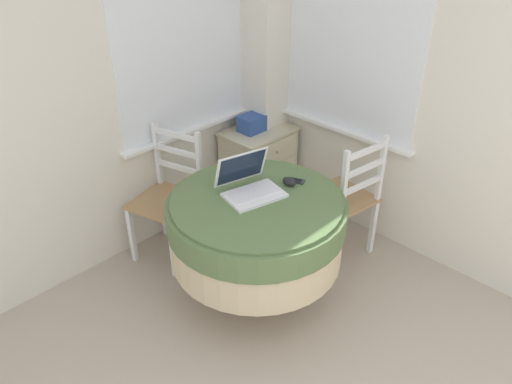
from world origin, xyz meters
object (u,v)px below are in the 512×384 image
at_px(dining_chair_near_back_window, 169,198).
at_px(storage_box, 252,123).
at_px(round_dining_table, 256,225).
at_px(cell_phone, 295,181).
at_px(computer_mouse, 289,182).
at_px(laptop, 250,185).
at_px(corner_cabinet, 259,167).
at_px(dining_chair_near_right_window, 345,199).

xyz_separation_m(dining_chair_near_back_window, storage_box, (0.88, 0.06, 0.27)).
xyz_separation_m(round_dining_table, cell_phone, (0.32, -0.03, 0.19)).
bearing_deg(computer_mouse, laptop, 154.48).
relative_size(round_dining_table, computer_mouse, 11.19).
distance_m(dining_chair_near_back_window, corner_cabinet, 0.94).
distance_m(cell_phone, corner_cabinet, 1.10).
bearing_deg(dining_chair_near_back_window, round_dining_table, -85.33).
bearing_deg(storage_box, corner_cabinet, -31.00).
bearing_deg(storage_box, computer_mouse, -122.53).
bearing_deg(laptop, dining_chair_near_right_window, -13.64).
bearing_deg(dining_chair_near_right_window, storage_box, 87.72).
distance_m(cell_phone, dining_chair_near_back_window, 0.96).
distance_m(round_dining_table, dining_chair_near_right_window, 0.79).
xyz_separation_m(computer_mouse, cell_phone, (0.06, 0.00, -0.02)).
height_order(laptop, dining_chair_near_back_window, laptop).
xyz_separation_m(round_dining_table, computer_mouse, (0.26, -0.03, 0.21)).
height_order(laptop, cell_phone, laptop).
xyz_separation_m(cell_phone, dining_chair_near_right_window, (0.46, -0.07, -0.31)).
relative_size(round_dining_table, dining_chair_near_back_window, 1.13).
bearing_deg(corner_cabinet, dining_chair_near_right_window, -95.48).
xyz_separation_m(round_dining_table, dining_chair_near_right_window, (0.78, -0.10, -0.12)).
xyz_separation_m(round_dining_table, corner_cabinet, (0.87, 0.82, -0.25)).
xyz_separation_m(laptop, dining_chair_near_back_window, (-0.09, 0.71, -0.36)).
distance_m(cell_phone, storage_box, 1.01).
xyz_separation_m(laptop, storage_box, (0.79, 0.77, -0.09)).
relative_size(round_dining_table, corner_cabinet, 1.60).
bearing_deg(dining_chair_near_right_window, computer_mouse, 172.08).
distance_m(computer_mouse, cell_phone, 0.06).
bearing_deg(laptop, computer_mouse, -25.52).
xyz_separation_m(round_dining_table, laptop, (0.03, 0.08, 0.23)).
height_order(laptop, computer_mouse, laptop).
xyz_separation_m(computer_mouse, storage_box, (0.56, 0.88, -0.06)).
xyz_separation_m(computer_mouse, dining_chair_near_back_window, (-0.32, 0.82, -0.33)).
bearing_deg(dining_chair_near_back_window, storage_box, 3.72).
bearing_deg(corner_cabinet, laptop, -138.74).
bearing_deg(computer_mouse, dining_chair_near_right_window, -7.92).
relative_size(round_dining_table, dining_chair_near_right_window, 1.13).
distance_m(round_dining_table, laptop, 0.25).
height_order(computer_mouse, corner_cabinet, computer_mouse).
height_order(computer_mouse, cell_phone, computer_mouse).
distance_m(laptop, storage_box, 1.10).
relative_size(laptop, corner_cabinet, 0.60).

